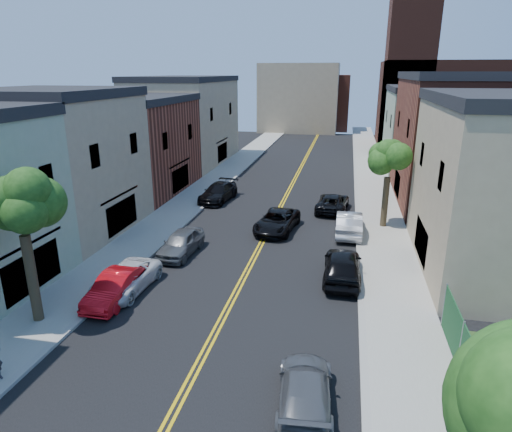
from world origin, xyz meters
The scene contains 23 objects.
sidewalk_left centered at (-7.90, 40.00, 0.07)m, with size 3.20×100.00×0.15m, color gray.
sidewalk_right centered at (7.90, 40.00, 0.07)m, with size 3.20×100.00×0.15m, color gray.
curb_left centered at (-6.15, 40.00, 0.07)m, with size 0.30×100.00×0.15m, color gray.
curb_right centered at (6.15, 40.00, 0.07)m, with size 0.30×100.00×0.15m, color gray.
bldg_left_tan_near centered at (-14.00, 25.00, 4.50)m, with size 9.00×10.00×9.00m, color #998466.
bldg_left_brick centered at (-14.00, 36.00, 4.00)m, with size 9.00×12.00×8.00m, color brown.
bldg_left_tan_far centered at (-14.00, 50.00, 4.75)m, with size 9.00×16.00×9.50m, color #998466.
bldg_right_brick centered at (14.00, 38.00, 5.00)m, with size 9.00×14.00×10.00m, color brown.
bldg_right_palegrn centered at (14.00, 52.00, 4.25)m, with size 9.00×12.00×8.50m, color gray.
church centered at (16.33, 67.07, 7.24)m, with size 16.20×14.20×22.60m.
backdrop_left centered at (-4.00, 82.00, 6.00)m, with size 14.00×8.00×12.00m, color #998466.
backdrop_center centered at (0.00, 86.00, 5.00)m, with size 10.00×8.00×10.00m, color brown.
tree_left_mid centered at (-7.88, 14.01, 6.58)m, with size 5.20×5.20×9.29m.
tree_right_far centered at (7.92, 30.01, 5.76)m, with size 4.40×4.40×8.03m.
red_sedan centered at (-5.50, 16.50, 0.69)m, with size 1.47×4.21×1.39m, color red.
white_pickup centered at (-5.50, 17.50, 0.64)m, with size 2.13×4.62×1.28m, color silver.
grey_car_left centered at (-4.45, 22.54, 0.73)m, with size 1.73×4.30×1.46m, color #4F5256.
black_car_left centered at (-5.50, 34.31, 0.75)m, with size 2.09×5.15×1.49m, color black.
grey_car_right centered at (4.16, 11.13, 0.63)m, with size 1.78×4.37×1.27m, color #515458.
black_car_right centered at (5.19, 20.95, 0.83)m, with size 1.95×4.84×1.65m, color black.
silver_car_right centered at (5.50, 28.15, 0.80)m, with size 1.69×4.85×1.60m, color #B4B5BC.
dark_car_right_far centered at (4.21, 33.33, 0.69)m, with size 2.30×5.00×1.39m, color black.
black_suv_lane centered at (0.60, 27.85, 0.71)m, with size 2.35×5.09×1.41m, color black.
Camera 1 is at (4.98, -0.99, 10.59)m, focal length 31.11 mm.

